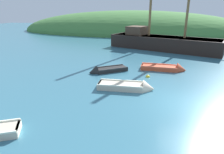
{
  "coord_description": "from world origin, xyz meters",
  "views": [
    {
      "loc": [
        -1.63,
        -10.23,
        4.77
      ],
      "look_at": [
        -4.69,
        2.5,
        0.32
      ],
      "focal_mm": 31.61,
      "sensor_mm": 36.0,
      "label": 1
    }
  ],
  "objects_px": {
    "sailing_ship": "(162,45)",
    "rowboat_outer_left": "(166,69)",
    "buoy_yellow": "(148,77)",
    "rowboat_outer_right": "(106,71)",
    "rowboat_portside": "(130,87)"
  },
  "relations": [
    {
      "from": "rowboat_portside",
      "to": "buoy_yellow",
      "type": "relative_size",
      "value": 11.5
    },
    {
      "from": "rowboat_outer_left",
      "to": "sailing_ship",
      "type": "bearing_deg",
      "value": 93.11
    },
    {
      "from": "rowboat_outer_right",
      "to": "rowboat_outer_left",
      "type": "relative_size",
      "value": 0.86
    },
    {
      "from": "rowboat_outer_right",
      "to": "rowboat_portside",
      "type": "bearing_deg",
      "value": 90.64
    },
    {
      "from": "sailing_ship",
      "to": "rowboat_portside",
      "type": "distance_m",
      "value": 14.36
    },
    {
      "from": "sailing_ship",
      "to": "rowboat_portside",
      "type": "xyz_separation_m",
      "value": [
        -2.0,
        -14.22,
        -0.51
      ]
    },
    {
      "from": "rowboat_portside",
      "to": "sailing_ship",
      "type": "bearing_deg",
      "value": 78.0
    },
    {
      "from": "rowboat_portside",
      "to": "buoy_yellow",
      "type": "xyz_separation_m",
      "value": [
        0.97,
        2.71,
        -0.12
      ]
    },
    {
      "from": "sailing_ship",
      "to": "rowboat_outer_left",
      "type": "distance_m",
      "value": 9.36
    },
    {
      "from": "rowboat_outer_left",
      "to": "buoy_yellow",
      "type": "xyz_separation_m",
      "value": [
        -1.4,
        -2.17,
        -0.11
      ]
    },
    {
      "from": "rowboat_outer_left",
      "to": "rowboat_portside",
      "type": "relative_size",
      "value": 1.01
    },
    {
      "from": "rowboat_outer_right",
      "to": "buoy_yellow",
      "type": "height_order",
      "value": "rowboat_outer_right"
    },
    {
      "from": "sailing_ship",
      "to": "rowboat_outer_left",
      "type": "relative_size",
      "value": 4.36
    },
    {
      "from": "rowboat_outer_left",
      "to": "buoy_yellow",
      "type": "height_order",
      "value": "rowboat_outer_left"
    },
    {
      "from": "buoy_yellow",
      "to": "rowboat_outer_left",
      "type": "bearing_deg",
      "value": 57.13
    }
  ]
}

